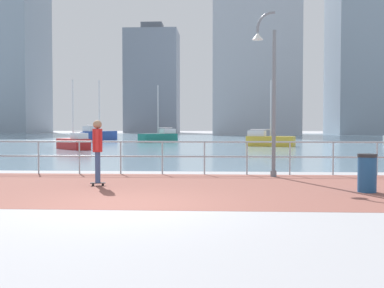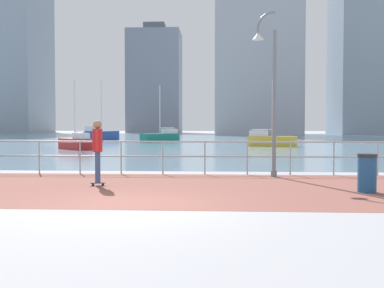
{
  "view_description": "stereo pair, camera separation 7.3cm",
  "coord_description": "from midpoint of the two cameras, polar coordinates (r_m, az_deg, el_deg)",
  "views": [
    {
      "loc": [
        1.81,
        -9.32,
        1.59
      ],
      "look_at": [
        1.12,
        3.65,
        1.1
      ],
      "focal_mm": 43.72,
      "sensor_mm": 36.0,
      "label": 1
    },
    {
      "loc": [
        1.88,
        -9.32,
        1.59
      ],
      "look_at": [
        1.12,
        3.65,
        1.1
      ],
      "focal_mm": 43.72,
      "sensor_mm": 36.0,
      "label": 2
    }
  ],
  "objects": [
    {
      "name": "waterfront_railing",
      "position": [
        15.54,
        -3.45,
        -0.89
      ],
      "size": [
        25.25,
        0.06,
        1.11
      ],
      "color": "#9EADB7",
      "rests_on": "ground"
    },
    {
      "name": "lamppost",
      "position": [
        14.92,
        9.55,
        7.06
      ],
      "size": [
        0.81,
        0.39,
        5.19
      ],
      "color": "slate",
      "rests_on": "ground"
    },
    {
      "name": "harbor_water",
      "position": [
        60.46,
        1.63,
        0.66
      ],
      "size": [
        180.0,
        88.0,
        0.0
      ],
      "primitive_type": "cube",
      "color": "#6B899E",
      "rests_on": "ground"
    },
    {
      "name": "brick_paving",
      "position": [
        12.3,
        -5.31,
        -5.26
      ],
      "size": [
        28.0,
        6.7,
        0.01
      ],
      "primitive_type": "cube",
      "color": "brown",
      "rests_on": "ground"
    },
    {
      "name": "tower_brick",
      "position": [
        91.37,
        7.89,
        14.11
      ],
      "size": [
        15.45,
        15.95,
        42.73
      ],
      "color": "#A3A8B2",
      "rests_on": "ground"
    },
    {
      "name": "trash_bin",
      "position": [
        12.03,
        20.74,
        -3.33
      ],
      "size": [
        0.46,
        0.46,
        0.93
      ],
      "color": "navy",
      "rests_on": "ground"
    },
    {
      "name": "sailboat_teal",
      "position": [
        54.32,
        -11.06,
        1.14
      ],
      "size": [
        3.29,
        5.07,
        6.84
      ],
      "color": "#284799",
      "rests_on": "ground"
    },
    {
      "name": "sailboat_gray",
      "position": [
        46.56,
        -3.74,
        0.87
      ],
      "size": [
        3.76,
        3.71,
        5.67
      ],
      "color": "#197266",
      "rests_on": "ground"
    },
    {
      "name": "tower_slate",
      "position": [
        116.91,
        -4.54,
        7.58
      ],
      "size": [
        12.8,
        10.62,
        26.92
      ],
      "color": "slate",
      "rests_on": "ground"
    },
    {
      "name": "sailboat_red",
      "position": [
        33.32,
        -13.96,
        0.16
      ],
      "size": [
        3.05,
        3.3,
        4.83
      ],
      "color": "#B21E1E",
      "rests_on": "ground"
    },
    {
      "name": "sailboat_blue",
      "position": [
        37.65,
        9.62,
        0.48
      ],
      "size": [
        3.91,
        2.41,
        5.26
      ],
      "color": "gold",
      "rests_on": "ground"
    },
    {
      "name": "tower_beige",
      "position": [
        126.01,
        -20.95,
        12.24
      ],
      "size": [
        14.46,
        17.78,
        49.55
      ],
      "color": "#8493A3",
      "rests_on": "ground"
    },
    {
      "name": "tower_concrete",
      "position": [
        99.22,
        22.14,
        11.73
      ],
      "size": [
        17.91,
        13.49,
        38.34
      ],
      "color": "#8493A3",
      "rests_on": "ground"
    },
    {
      "name": "skateboarder",
      "position": [
        12.68,
        -11.29,
        -0.29
      ],
      "size": [
        0.41,
        0.56,
        1.76
      ],
      "color": "black",
      "rests_on": "ground"
    },
    {
      "name": "ground",
      "position": [
        49.38,
        1.24,
        0.32
      ],
      "size": [
        220.0,
        220.0,
        0.0
      ],
      "primitive_type": "plane",
      "color": "#9E9EA3"
    }
  ]
}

